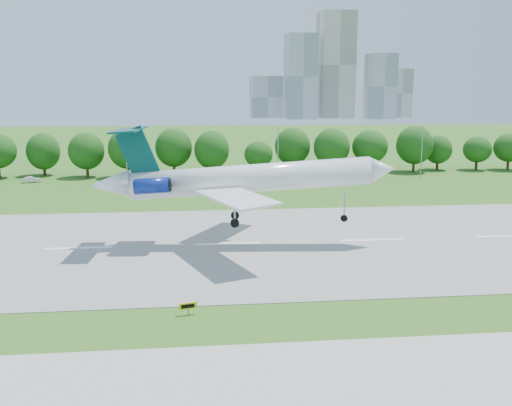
# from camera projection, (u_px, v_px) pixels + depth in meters

# --- Properties ---
(ground) EXTENTS (600.00, 600.00, 0.00)m
(ground) POSITION_uv_depth(u_px,v_px,m) (244.00, 315.00, 53.21)
(ground) COLOR #2D6219
(ground) RESTS_ON ground
(runway) EXTENTS (400.00, 45.00, 0.08)m
(runway) POSITION_uv_depth(u_px,v_px,m) (228.00, 244.00, 77.60)
(runway) COLOR gray
(runway) RESTS_ON ground
(tree_line) EXTENTS (288.40, 8.40, 10.40)m
(tree_line) POSITION_uv_depth(u_px,v_px,m) (213.00, 150.00, 141.79)
(tree_line) COLOR #382314
(tree_line) RESTS_ON ground
(light_poles) EXTENTS (175.90, 0.25, 12.19)m
(light_poles) POSITION_uv_depth(u_px,v_px,m) (203.00, 154.00, 131.74)
(light_poles) COLOR gray
(light_poles) RESTS_ON ground
(skyline) EXTENTS (127.00, 52.00, 80.00)m
(skyline) POSITION_uv_depth(u_px,v_px,m) (330.00, 78.00, 438.84)
(skyline) COLOR #B2B2B7
(skyline) RESTS_ON ground
(airliner) EXTENTS (40.79, 29.57, 13.26)m
(airliner) POSITION_uv_depth(u_px,v_px,m) (235.00, 178.00, 76.10)
(airliner) COLOR white
(airliner) RESTS_ON ground
(taxi_sign_centre) EXTENTS (1.68, 0.58, 1.18)m
(taxi_sign_centre) POSITION_uv_depth(u_px,v_px,m) (188.00, 306.00, 53.01)
(taxi_sign_centre) COLOR gray
(taxi_sign_centre) RESTS_ON ground
(service_vehicle_a) EXTENTS (4.30, 2.94, 1.34)m
(service_vehicle_a) POSITION_uv_depth(u_px,v_px,m) (32.00, 180.00, 130.13)
(service_vehicle_a) COLOR silver
(service_vehicle_a) RESTS_ON ground
(service_vehicle_b) EXTENTS (3.72, 2.53, 1.18)m
(service_vehicle_b) POSITION_uv_depth(u_px,v_px,m) (198.00, 184.00, 124.67)
(service_vehicle_b) COLOR silver
(service_vehicle_b) RESTS_ON ground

